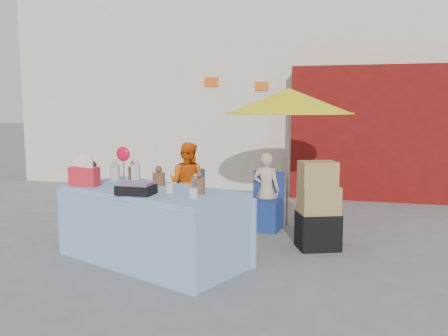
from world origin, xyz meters
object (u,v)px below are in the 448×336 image
(vendor_orange, at_px, (188,183))
(vendor_beige, at_px, (266,190))
(box_stack, at_px, (318,209))
(umbrella, at_px, (289,102))
(market_table, at_px, (152,224))
(chair_left, at_px, (185,208))
(chair_right, at_px, (264,212))

(vendor_orange, distance_m, vendor_beige, 1.25)
(vendor_orange, bearing_deg, box_stack, 162.78)
(vendor_beige, xyz_separation_m, umbrella, (0.30, 0.15, 1.32))
(market_table, distance_m, vendor_orange, 1.93)
(vendor_orange, relative_size, box_stack, 1.12)
(market_table, xyz_separation_m, vendor_orange, (-0.22, 1.91, 0.19))
(chair_left, distance_m, chair_right, 1.25)
(chair_left, bearing_deg, vendor_orange, 97.58)
(box_stack, bearing_deg, market_table, -152.22)
(chair_right, distance_m, umbrella, 1.69)
(market_table, distance_m, chair_left, 1.80)
(market_table, distance_m, umbrella, 2.85)
(vendor_beige, distance_m, umbrella, 1.36)
(vendor_beige, height_order, box_stack, vendor_beige)
(box_stack, bearing_deg, chair_right, 136.29)
(umbrella, height_order, box_stack, umbrella)
(vendor_orange, bearing_deg, vendor_beige, -173.22)
(chair_left, xyz_separation_m, vendor_orange, (-0.00, 0.13, 0.38))
(chair_right, bearing_deg, box_stack, -36.93)
(umbrella, bearing_deg, chair_right, -136.36)
(chair_left, height_order, vendor_beige, vendor_beige)
(box_stack, bearing_deg, vendor_orange, 156.00)
(vendor_beige, bearing_deg, box_stack, 138.66)
(market_table, relative_size, vendor_beige, 2.17)
(chair_right, height_order, box_stack, box_stack)
(chair_left, relative_size, vendor_beige, 0.75)
(umbrella, relative_size, box_stack, 1.85)
(umbrella, bearing_deg, chair_left, -169.59)
(chair_left, height_order, umbrella, umbrella)
(umbrella, distance_m, box_stack, 1.82)
(vendor_orange, height_order, umbrella, umbrella)
(vendor_orange, bearing_deg, chair_right, -179.34)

